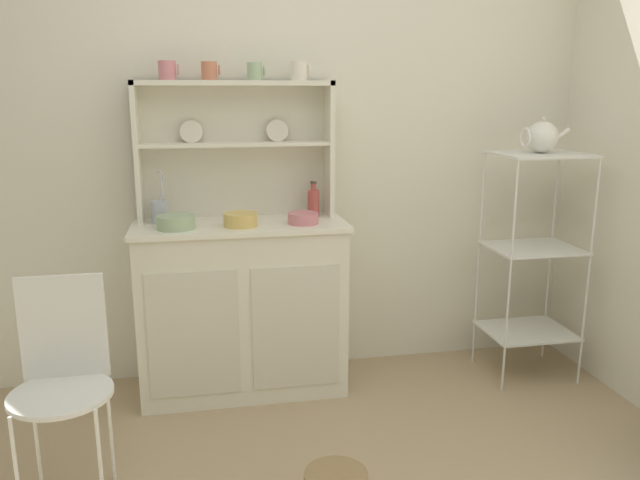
{
  "coord_description": "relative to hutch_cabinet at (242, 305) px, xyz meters",
  "views": [
    {
      "loc": [
        -0.45,
        -1.64,
        1.5
      ],
      "look_at": [
        0.09,
        1.12,
        0.83
      ],
      "focal_mm": 35.28,
      "sensor_mm": 36.0,
      "label": 1
    }
  ],
  "objects": [
    {
      "name": "hutch_cabinet",
      "position": [
        0.0,
        0.0,
        0.0
      ],
      "size": [
        1.03,
        0.45,
        0.87
      ],
      "color": "silver",
      "rests_on": "ground"
    },
    {
      "name": "bakers_rack",
      "position": [
        1.51,
        -0.11,
        0.28
      ],
      "size": [
        0.45,
        0.37,
        1.19
      ],
      "color": "silver",
      "rests_on": "ground"
    },
    {
      "name": "porcelain_teapot",
      "position": [
        1.51,
        -0.11,
        0.82
      ],
      "size": [
        0.25,
        0.16,
        0.18
      ],
      "color": "white",
      "rests_on": "bakers_rack"
    },
    {
      "name": "bowl_cream_small",
      "position": [
        0.3,
        -0.07,
        0.45
      ],
      "size": [
        0.15,
        0.15,
        0.05
      ],
      "primitive_type": "cylinder",
      "color": "#D17A84",
      "rests_on": "hutch_cabinet"
    },
    {
      "name": "bowl_floral_medium",
      "position": [
        0.0,
        -0.07,
        0.45
      ],
      "size": [
        0.16,
        0.16,
        0.06
      ],
      "primitive_type": "cylinder",
      "color": "#DBB760",
      "rests_on": "hutch_cabinet"
    },
    {
      "name": "cup_cream_3",
      "position": [
        0.32,
        0.12,
        1.14
      ],
      "size": [
        0.09,
        0.08,
        0.09
      ],
      "color": "silver",
      "rests_on": "hutch_shelf_unit"
    },
    {
      "name": "wall_back",
      "position": [
        0.26,
        0.26,
        0.8
      ],
      "size": [
        3.84,
        0.05,
        2.5
      ],
      "primitive_type": "cube",
      "color": "silver",
      "rests_on": "ground"
    },
    {
      "name": "bowl_mixing_large",
      "position": [
        -0.3,
        -0.07,
        0.45
      ],
      "size": [
        0.18,
        0.18,
        0.06
      ],
      "primitive_type": "cylinder",
      "color": "#9EB78E",
      "rests_on": "hutch_cabinet"
    },
    {
      "name": "cup_rose_0",
      "position": [
        -0.31,
        0.12,
        1.14
      ],
      "size": [
        0.1,
        0.08,
        0.09
      ],
      "color": "#D17A84",
      "rests_on": "hutch_shelf_unit"
    },
    {
      "name": "utensil_jar",
      "position": [
        -0.38,
        0.08,
        0.48
      ],
      "size": [
        0.08,
        0.08,
        0.25
      ],
      "color": "#B2B7C6",
      "rests_on": "hutch_cabinet"
    },
    {
      "name": "cup_terracotta_1",
      "position": [
        -0.11,
        0.12,
        1.14
      ],
      "size": [
        0.09,
        0.07,
        0.09
      ],
      "color": "#C67556",
      "rests_on": "hutch_shelf_unit"
    },
    {
      "name": "wire_chair",
      "position": [
        -0.7,
        -0.78,
        0.07
      ],
      "size": [
        0.36,
        0.36,
        0.85
      ],
      "rotation": [
        0.0,
        0.0,
        -0.02
      ],
      "color": "white",
      "rests_on": "ground"
    },
    {
      "name": "hutch_shelf_unit",
      "position": [
        0.0,
        0.16,
        0.82
      ],
      "size": [
        0.96,
        0.18,
        0.67
      ],
      "color": "silver",
      "rests_on": "hutch_cabinet"
    },
    {
      "name": "jam_bottle",
      "position": [
        0.38,
        0.09,
        0.5
      ],
      "size": [
        0.06,
        0.06,
        0.18
      ],
      "color": "#B74C47",
      "rests_on": "hutch_cabinet"
    },
    {
      "name": "cup_sage_2",
      "position": [
        0.1,
        0.12,
        1.14
      ],
      "size": [
        0.09,
        0.07,
        0.08
      ],
      "color": "#9EB78E",
      "rests_on": "hutch_shelf_unit"
    }
  ]
}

